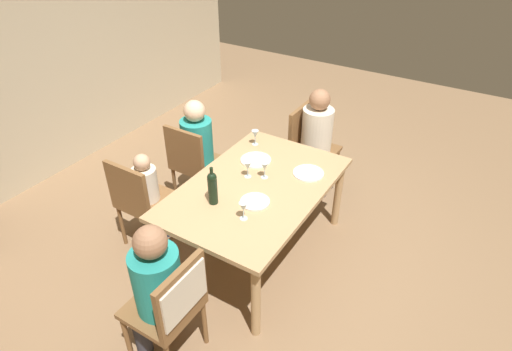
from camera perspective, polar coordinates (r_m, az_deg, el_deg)
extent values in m
plane|color=#846647|center=(4.05, 0.00, -9.88)|extent=(10.00, 10.00, 0.00)
cube|color=beige|center=(5.14, -27.73, 13.80)|extent=(6.40, 0.12, 2.70)
cube|color=tan|center=(3.59, 0.00, -1.59)|extent=(1.64, 1.06, 0.04)
cylinder|color=tan|center=(3.19, -0.03, -16.31)|extent=(0.07, 0.07, 0.70)
cylinder|color=tan|center=(4.20, 10.77, -2.51)|extent=(0.07, 0.07, 0.70)
cylinder|color=tan|center=(3.61, -12.74, -10.01)|extent=(0.07, 0.07, 0.70)
cylinder|color=tan|center=(4.52, 0.02, 1.10)|extent=(0.07, 0.07, 0.70)
cylinder|color=brown|center=(3.30, -16.69, -19.84)|extent=(0.04, 0.04, 0.44)
cylinder|color=brown|center=(3.44, -12.04, -15.81)|extent=(0.04, 0.04, 0.44)
cylinder|color=brown|center=(3.27, -6.82, -18.73)|extent=(0.04, 0.04, 0.44)
cube|color=brown|center=(3.08, -12.29, -16.68)|extent=(0.44, 0.44, 0.04)
cube|color=brown|center=(2.81, -9.76, -15.41)|extent=(0.44, 0.04, 0.44)
cube|color=beige|center=(2.79, -9.81, -15.11)|extent=(0.40, 0.07, 0.31)
cylinder|color=brown|center=(4.78, -7.73, 0.92)|extent=(0.04, 0.04, 0.44)
cylinder|color=brown|center=(4.58, -4.00, -0.43)|extent=(0.04, 0.04, 0.44)
cylinder|color=brown|center=(4.55, -10.67, -1.31)|extent=(0.04, 0.04, 0.44)
cylinder|color=brown|center=(4.34, -6.87, -2.85)|extent=(0.04, 0.04, 0.44)
cube|color=brown|center=(4.43, -7.54, 1.67)|extent=(0.44, 0.44, 0.04)
cube|color=brown|center=(4.17, -9.47, 3.20)|extent=(0.04, 0.44, 0.44)
cylinder|color=brown|center=(4.84, 10.59, 1.11)|extent=(0.04, 0.04, 0.44)
cylinder|color=brown|center=(4.55, 8.74, -1.11)|extent=(0.04, 0.04, 0.44)
cylinder|color=brown|center=(4.96, 6.56, 2.37)|extent=(0.04, 0.04, 0.44)
cylinder|color=brown|center=(4.67, 4.51, 0.30)|extent=(0.04, 0.04, 0.44)
cube|color=brown|center=(4.63, 7.83, 3.19)|extent=(0.44, 0.44, 0.04)
cube|color=brown|center=(4.58, 5.78, 6.46)|extent=(0.44, 0.04, 0.44)
cylinder|color=brown|center=(4.35, -13.71, -3.61)|extent=(0.04, 0.04, 0.44)
cylinder|color=brown|center=(4.13, -9.88, -5.36)|extent=(0.04, 0.04, 0.44)
cylinder|color=brown|center=(4.16, -17.28, -6.28)|extent=(0.04, 0.04, 0.44)
cylinder|color=brown|center=(3.93, -13.45, -8.29)|extent=(0.04, 0.04, 0.44)
cube|color=brown|center=(3.99, -14.04, -3.19)|extent=(0.44, 0.44, 0.04)
cube|color=brown|center=(3.75, -16.62, -1.81)|extent=(0.04, 0.44, 0.44)
cylinder|color=#33333D|center=(3.30, -14.95, -19.06)|extent=(0.12, 0.12, 0.46)
cylinder|color=#33333D|center=(3.37, -12.62, -17.01)|extent=(0.12, 0.12, 0.46)
cylinder|color=teal|center=(2.90, -12.88, -13.63)|extent=(0.32, 0.32, 0.49)
sphere|color=#996B4C|center=(2.66, -13.83, -8.55)|extent=(0.21, 0.21, 0.21)
cylinder|color=#33333D|center=(4.69, -7.15, 0.43)|extent=(0.11, 0.11, 0.46)
cylinder|color=#33333D|center=(4.60, -5.31, -0.24)|extent=(0.11, 0.11, 0.46)
cylinder|color=teal|center=(4.30, -7.78, 4.35)|extent=(0.31, 0.31, 0.48)
sphere|color=beige|center=(4.15, -8.14, 8.44)|extent=(0.21, 0.21, 0.21)
cylinder|color=#33333D|center=(4.78, 9.70, 0.83)|extent=(0.12, 0.12, 0.46)
cylinder|color=#33333D|center=(4.63, 8.76, -0.27)|extent=(0.12, 0.12, 0.46)
cylinder|color=beige|center=(4.51, 8.06, 5.85)|extent=(0.32, 0.32, 0.49)
sphere|color=#996B4C|center=(4.35, 8.43, 9.90)|extent=(0.21, 0.21, 0.21)
cylinder|color=#33333D|center=(4.22, -13.32, -4.69)|extent=(0.08, 0.08, 0.46)
cylinder|color=#33333D|center=(4.15, -12.01, -5.30)|extent=(0.08, 0.08, 0.46)
cylinder|color=beige|center=(3.90, -14.37, -1.24)|extent=(0.22, 0.22, 0.33)
sphere|color=tan|center=(3.77, -14.88, 1.70)|extent=(0.14, 0.14, 0.14)
cylinder|color=black|center=(3.34, -5.73, -2.03)|extent=(0.08, 0.08, 0.22)
sphere|color=black|center=(3.27, -5.86, -0.25)|extent=(0.08, 0.08, 0.08)
cylinder|color=black|center=(3.24, -5.90, 0.45)|extent=(0.03, 0.03, 0.08)
cylinder|color=silver|center=(3.67, 1.13, -0.24)|extent=(0.06, 0.06, 0.00)
cylinder|color=silver|center=(3.65, 1.14, 0.24)|extent=(0.01, 0.01, 0.07)
cone|color=silver|center=(3.61, 1.15, 1.20)|extent=(0.07, 0.07, 0.07)
cylinder|color=silver|center=(3.24, -1.65, -5.70)|extent=(0.06, 0.06, 0.00)
cylinder|color=silver|center=(3.21, -1.66, -5.19)|extent=(0.01, 0.01, 0.07)
cone|color=silver|center=(3.17, -1.68, -4.18)|extent=(0.07, 0.07, 0.07)
cylinder|color=silver|center=(4.15, -0.11, 4.16)|extent=(0.06, 0.06, 0.00)
cylinder|color=silver|center=(4.13, -0.11, 4.61)|extent=(0.01, 0.01, 0.07)
cone|color=silver|center=(4.10, -0.11, 5.49)|extent=(0.07, 0.07, 0.07)
cylinder|color=silver|center=(3.68, -1.08, -0.13)|extent=(0.06, 0.06, 0.00)
cylinder|color=silver|center=(3.66, -1.09, 0.35)|extent=(0.01, 0.01, 0.07)
cone|color=silver|center=(3.62, -1.10, 1.30)|extent=(0.07, 0.07, 0.07)
cylinder|color=white|center=(3.90, -0.03, 2.07)|extent=(0.28, 0.28, 0.01)
cylinder|color=white|center=(3.74, 6.94, 0.32)|extent=(0.27, 0.27, 0.01)
cylinder|color=silver|center=(3.39, -0.13, -3.47)|extent=(0.24, 0.24, 0.01)
cube|color=brown|center=(4.39, -10.30, -4.50)|extent=(0.18, 0.30, 0.22)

